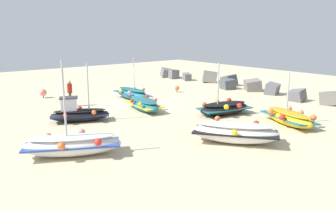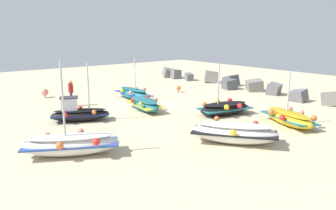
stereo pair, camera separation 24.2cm
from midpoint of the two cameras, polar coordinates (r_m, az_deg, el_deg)
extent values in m
plane|color=beige|center=(23.45, -4.26, 0.23)|extent=(49.37, 49.37, 0.00)
ellipsoid|color=white|center=(14.34, -15.39, -6.47)|extent=(2.94, 4.05, 0.88)
cube|color=#2D4C9E|center=(14.33, -15.40, -6.31)|extent=(2.89, 3.92, 0.11)
ellipsoid|color=beige|center=(14.23, -15.47, -5.13)|extent=(2.57, 3.56, 0.17)
cylinder|color=#B7B7BC|center=(13.87, -16.68, 1.04)|extent=(0.08, 0.08, 3.00)
sphere|color=#EA7F75|center=(15.11, -19.10, -4.87)|extent=(0.30, 0.30, 0.30)
sphere|color=orange|center=(13.59, -17.13, -6.51)|extent=(0.30, 0.30, 0.30)
sphere|color=#EA7F75|center=(14.93, -13.93, -4.35)|extent=(0.30, 0.30, 0.30)
sphere|color=red|center=(13.47, -11.35, -6.03)|extent=(0.30, 0.30, 0.30)
ellipsoid|color=#1E6670|center=(21.40, -3.64, 0.02)|extent=(3.35, 1.61, 0.76)
cube|color=gold|center=(21.39, -3.64, 0.12)|extent=(3.22, 1.61, 0.11)
ellipsoid|color=#1A565F|center=(21.34, -3.65, 0.81)|extent=(2.94, 1.39, 0.16)
sphere|color=red|center=(22.37, -3.08, 1.38)|extent=(0.24, 0.24, 0.24)
sphere|color=red|center=(21.30, -5.62, 0.72)|extent=(0.24, 0.24, 0.24)
sphere|color=#EA7F75|center=(21.40, -1.69, 0.92)|extent=(0.24, 0.24, 0.24)
sphere|color=yellow|center=(20.30, -4.28, 0.17)|extent=(0.24, 0.24, 0.24)
ellipsoid|color=black|center=(20.61, 9.79, -0.64)|extent=(1.94, 3.53, 0.73)
cube|color=#1E6670|center=(20.60, 9.80, -0.54)|extent=(1.96, 3.41, 0.08)
ellipsoid|color=black|center=(20.54, 9.82, 0.16)|extent=(1.70, 3.10, 0.14)
cylinder|color=#B7B7BC|center=(20.01, 8.78, 3.56)|extent=(0.08, 0.08, 2.42)
sphere|color=orange|center=(20.65, 6.44, 0.08)|extent=(0.30, 0.30, 0.30)
sphere|color=yellow|center=(19.66, 10.09, -0.36)|extent=(0.30, 0.30, 0.30)
sphere|color=yellow|center=(21.16, 8.56, 0.55)|extent=(0.30, 0.30, 0.30)
sphere|color=red|center=(20.23, 12.20, -0.16)|extent=(0.30, 0.30, 0.30)
sphere|color=red|center=(21.71, 10.57, 0.77)|extent=(0.30, 0.30, 0.30)
ellipsoid|color=white|center=(15.57, 11.45, -4.64)|extent=(4.02, 3.60, 0.98)
cube|color=black|center=(15.56, 11.45, -4.48)|extent=(3.91, 3.52, 0.16)
ellipsoid|color=beige|center=(15.47, 11.51, -3.30)|extent=(3.52, 3.14, 0.22)
sphere|color=orange|center=(16.37, 8.55, -2.28)|extent=(0.25, 0.25, 0.25)
sphere|color=yellow|center=(14.66, 11.29, -4.56)|extent=(0.25, 0.25, 0.25)
sphere|color=red|center=(16.32, 14.82, -2.99)|extent=(0.25, 0.25, 0.25)
ellipsoid|color=gold|center=(19.27, 19.81, -2.12)|extent=(3.68, 2.42, 0.77)
cube|color=#1E6670|center=(19.26, 19.82, -2.02)|extent=(3.56, 2.39, 0.12)
ellipsoid|color=gold|center=(19.20, 19.88, -1.26)|extent=(3.23, 2.11, 0.17)
cylinder|color=#B7B7BC|center=(19.13, 19.78, 2.04)|extent=(0.08, 0.08, 2.07)
sphere|color=#EA7F75|center=(20.42, 19.94, -0.66)|extent=(0.32, 0.32, 0.32)
sphere|color=orange|center=(19.12, 17.17, -1.07)|extent=(0.32, 0.32, 0.32)
sphere|color=#EA7F75|center=(19.70, 21.65, -1.25)|extent=(0.32, 0.32, 0.32)
sphere|color=red|center=(18.39, 18.86, -2.01)|extent=(0.32, 0.32, 0.32)
sphere|color=orange|center=(19.00, 23.47, -2.02)|extent=(0.32, 0.32, 0.32)
ellipsoid|color=#1E6670|center=(24.97, -5.51, 1.85)|extent=(3.35, 1.46, 0.87)
cube|color=#2D4C9E|center=(24.96, -5.51, 1.94)|extent=(3.21, 1.46, 0.17)
ellipsoid|color=#1A565F|center=(24.91, -5.52, 2.58)|extent=(2.94, 1.24, 0.21)
cylinder|color=#B7B7BC|center=(24.51, -5.25, 5.25)|extent=(0.08, 0.08, 2.27)
sphere|color=#EA7F75|center=(23.78, -6.00, 2.07)|extent=(0.25, 0.25, 0.25)
sphere|color=#EA7F75|center=(25.08, -3.66, 2.68)|extent=(0.25, 0.25, 0.25)
sphere|color=yellow|center=(24.77, -7.41, 2.40)|extent=(0.25, 0.25, 0.25)
sphere|color=#EA7F75|center=(26.06, -5.08, 2.78)|extent=(0.25, 0.25, 0.25)
ellipsoid|color=black|center=(19.48, -14.06, -1.67)|extent=(2.32, 3.34, 0.66)
cube|color=navy|center=(19.48, -14.07, -1.58)|extent=(2.30, 3.24, 0.05)
ellipsoid|color=black|center=(19.42, -14.10, -0.88)|extent=(2.04, 2.94, 0.11)
cube|color=silver|center=(19.36, -15.79, 0.16)|extent=(0.91, 1.01, 0.67)
cube|color=#333338|center=(19.29, -15.85, 1.22)|extent=(1.05, 1.17, 0.06)
cylinder|color=#B7B7BC|center=(19.16, -12.81, 3.08)|extent=(0.08, 0.08, 2.57)
sphere|color=orange|center=(18.80, -11.86, -1.16)|extent=(0.24, 0.24, 0.24)
sphere|color=red|center=(20.03, -14.08, -0.47)|extent=(0.24, 0.24, 0.24)
sphere|color=red|center=(18.86, -16.38, -1.63)|extent=(0.24, 0.24, 0.24)
cylinder|color=#2D2D38|center=(23.36, -15.55, 0.88)|extent=(0.14, 0.14, 0.90)
cylinder|color=#2D2D38|center=(23.52, -15.49, 0.96)|extent=(0.14, 0.14, 0.90)
cylinder|color=maroon|center=(23.31, -15.62, 2.74)|extent=(0.32, 0.32, 0.60)
sphere|color=tan|center=(23.24, -15.68, 3.74)|extent=(0.22, 0.22, 0.22)
cube|color=slate|center=(36.44, 0.46, 5.33)|extent=(1.76, 1.75, 1.23)
cube|color=slate|center=(35.62, 1.43, 5.19)|extent=(1.51, 1.22, 1.01)
cube|color=slate|center=(34.14, 3.73, 4.69)|extent=(1.32, 1.12, 0.78)
cube|color=slate|center=(32.85, 7.54, 4.64)|extent=(1.40, 1.53, 1.33)
cube|color=#4C5156|center=(31.35, 10.67, 3.99)|extent=(1.47, 1.29, 1.24)
cube|color=#4C5156|center=(29.48, 10.43, 3.37)|extent=(1.36, 1.38, 0.96)
cube|color=slate|center=(29.02, 14.45, 3.13)|extent=(1.77, 1.85, 1.14)
cube|color=slate|center=(27.82, 17.48, 2.50)|extent=(1.28, 1.32, 1.10)
cube|color=slate|center=(25.80, 21.13, 1.42)|extent=(1.21, 1.21, 1.07)
cube|color=slate|center=(25.30, 25.79, 0.94)|extent=(1.54, 1.18, 1.13)
cylinder|color=#3F3F42|center=(27.00, -19.56, 1.32)|extent=(0.08, 0.08, 0.14)
sphere|color=#EA7F75|center=(26.94, -19.61, 2.02)|extent=(0.53, 0.53, 0.53)
cylinder|color=#3F3F42|center=(27.64, 2.00, 2.30)|extent=(0.08, 0.08, 0.16)
sphere|color=orange|center=(27.60, 2.00, 2.84)|extent=(0.38, 0.38, 0.38)
camera|label=1|loc=(0.12, -89.63, 0.08)|focal=36.58mm
camera|label=2|loc=(0.12, 90.37, -0.08)|focal=36.58mm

